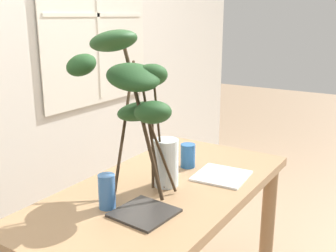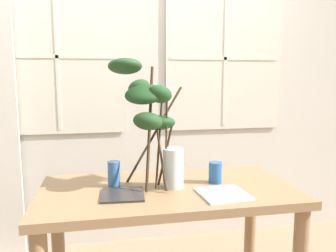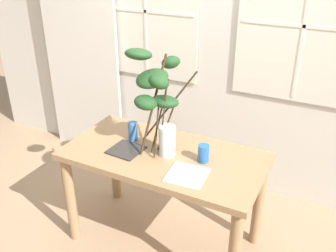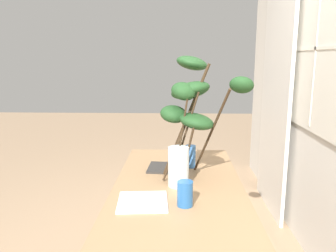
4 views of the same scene
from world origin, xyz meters
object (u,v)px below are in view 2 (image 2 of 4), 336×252
Objects in this scene: dining_table at (168,210)px; plate_square_right at (223,194)px; vase_with_branches at (151,112)px; plate_square_left at (123,195)px; drinking_glass_blue_right at (215,172)px; drinking_glass_blue_left at (114,174)px.

plate_square_right is at bearing -34.05° from dining_table.
plate_square_right is at bearing -35.52° from vase_with_branches.
drinking_glass_blue_right is at bearing 11.99° from plate_square_left.
drinking_glass_blue_right is at bearing -5.94° from vase_with_branches.
plate_square_left is (-0.17, -0.15, -0.40)m from vase_with_branches.
dining_table is at bearing -173.56° from drinking_glass_blue_right.
drinking_glass_blue_left is (-0.29, 0.07, 0.20)m from dining_table.
drinking_glass_blue_right is at bearing 6.44° from dining_table.
drinking_glass_blue_left is at bearing 178.44° from vase_with_branches.
dining_table is at bearing 145.95° from plate_square_right.
plate_square_left is 0.51m from plate_square_right.
dining_table is 11.51× the size of drinking_glass_blue_right.
dining_table is 0.33m from plate_square_right.
vase_with_branches is 0.58m from plate_square_right.
drinking_glass_blue_left is 0.60m from plate_square_right.
drinking_glass_blue_left reaches higher than dining_table.
drinking_glass_blue_left is (-0.21, 0.01, -0.34)m from vase_with_branches.
drinking_glass_blue_left is at bearing 103.01° from plate_square_left.
drinking_glass_blue_left is 0.57m from drinking_glass_blue_right.
drinking_glass_blue_right is (0.36, -0.04, -0.35)m from vase_with_branches.
vase_with_branches is 0.46m from plate_square_left.
drinking_glass_blue_right reaches higher than plate_square_right.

